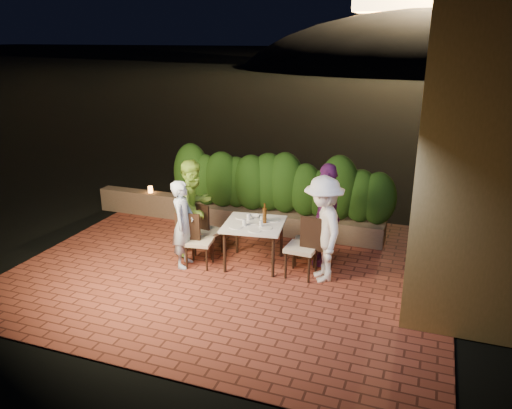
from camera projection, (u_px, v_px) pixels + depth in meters
The scene contains 31 objects.
ground at pixel (223, 280), 8.07m from camera, with size 400.00×400.00×0.00m, color black.
terrace_floor at pixel (235, 270), 8.54m from camera, with size 7.00×6.00×0.15m, color brown.
building_wall at pixel (479, 118), 7.89m from camera, with size 1.60×5.00×5.00m, color #A1803F.
window_pane at pixel (422, 151), 7.85m from camera, with size 0.08×1.00×1.40m, color black.
window_frame at pixel (422, 151), 7.86m from camera, with size 0.06×1.15×1.55m, color black.
planter at pixel (278, 221), 9.99m from camera, with size 4.20×0.55×0.40m, color brown.
hedge at pixel (278, 186), 9.75m from camera, with size 4.00×0.70×1.10m, color #1A3B10, non-canonical shape.
parapet at pixel (147, 203), 10.94m from camera, with size 2.20×0.30×0.50m, color brown.
hill at pixel (430, 102), 62.15m from camera, with size 52.00×40.00×22.00m, color black.
dining_table at pixel (254, 244), 8.46m from camera, with size 0.98×0.98×0.75m, color white, non-canonical shape.
plate_nw at pixel (236, 227), 8.16m from camera, with size 0.22×0.22×0.01m, color white.
plate_sw at pixel (242, 217), 8.60m from camera, with size 0.22×0.22×0.01m, color white.
plate_ne at pixel (266, 228), 8.13m from camera, with size 0.21×0.21×0.01m, color white.
plate_se at pixel (273, 220), 8.48m from camera, with size 0.23×0.23×0.01m, color white.
plate_centre at pixel (254, 222), 8.38m from camera, with size 0.21×0.21×0.01m, color white.
plate_front at pixel (255, 231), 8.02m from camera, with size 0.20×0.20×0.01m, color white.
glass_nw at pixel (244, 222), 8.22m from camera, with size 0.07×0.07×0.12m, color silver.
glass_sw at pixel (249, 217), 8.49m from camera, with size 0.06×0.06×0.11m, color silver.
glass_ne at pixel (261, 224), 8.17m from camera, with size 0.06×0.06×0.11m, color silver.
glass_se at pixel (262, 219), 8.41m from camera, with size 0.06×0.06×0.10m, color silver.
beer_bottle at pixel (265, 213), 8.31m from camera, with size 0.07×0.07×0.34m, color #47270B, non-canonical shape.
bowl at pixel (255, 216), 8.61m from camera, with size 0.16×0.16×0.04m, color white.
chair_left_front at pixel (199, 240), 8.38m from camera, with size 0.43×0.43×0.93m, color black, non-canonical shape.
chair_left_back at pixel (208, 230), 8.83m from camera, with size 0.42×0.42×0.91m, color black, non-canonical shape.
chair_right_front at pixel (301, 246), 8.01m from camera, with size 0.48×0.48×1.03m, color black, non-canonical shape.
chair_right_back at pixel (306, 241), 8.49m from camera, with size 0.39×0.39×0.84m, color black, non-canonical shape.
diner_blue at pixel (183, 224), 8.31m from camera, with size 0.55×0.36×1.50m, color silver.
diner_green at pixel (194, 207), 8.81m from camera, with size 0.83×0.65×1.71m, color #8DC23C.
diner_white at pixel (323, 229), 7.80m from camera, with size 1.11×0.64×1.71m, color white.
diner_purple at pixel (327, 214), 8.36m from camera, with size 1.04×0.43×1.78m, color #67246D.
parapet_lamp at pixel (150, 189), 10.80m from camera, with size 0.10×0.10×0.14m, color orange.
Camera 1 is at (2.98, -6.64, 3.72)m, focal length 35.00 mm.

